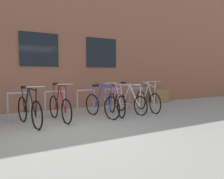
{
  "coord_description": "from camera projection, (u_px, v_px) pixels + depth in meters",
  "views": [
    {
      "loc": [
        -1.36,
        -4.49,
        1.33
      ],
      "look_at": [
        2.0,
        1.6,
        0.8
      ],
      "focal_mm": 33.88,
      "sensor_mm": 36.0,
      "label": 1
    }
  ],
  "objects": [
    {
      "name": "ground_plane",
      "position": [
        68.0,
        133.0,
        4.68
      ],
      "size": [
        42.0,
        42.0,
        0.0
      ],
      "primitive_type": "plane",
      "color": "gray"
    },
    {
      "name": "bicycle_pink",
      "position": [
        116.0,
        103.0,
        6.78
      ],
      "size": [
        0.5,
        1.64,
        1.03
      ],
      "color": "black",
      "rests_on": "ground"
    },
    {
      "name": "bicycle_blue",
      "position": [
        102.0,
        105.0,
        6.43
      ],
      "size": [
        0.51,
        1.62,
        1.08
      ],
      "color": "black",
      "rests_on": "ground"
    },
    {
      "name": "bicycle_maroon",
      "position": [
        60.0,
        107.0,
        5.95
      ],
      "size": [
        0.44,
        1.65,
        1.07
      ],
      "color": "black",
      "rests_on": "ground"
    },
    {
      "name": "planter_box",
      "position": [
        160.0,
        96.0,
        9.64
      ],
      "size": [
        0.7,
        0.44,
        0.6
      ],
      "primitive_type": "cube",
      "color": "olive",
      "rests_on": "ground"
    },
    {
      "name": "bicycle_black",
      "position": [
        29.0,
        110.0,
        5.41
      ],
      "size": [
        0.5,
        1.76,
        1.04
      ],
      "color": "black",
      "rests_on": "ground"
    },
    {
      "name": "storefront_building",
      "position": [
        25.0,
        43.0,
        10.74
      ],
      "size": [
        28.0,
        8.03,
        5.77
      ],
      "color": "brown",
      "rests_on": "ground"
    },
    {
      "name": "bike_rack",
      "position": [
        55.0,
        101.0,
        6.39
      ],
      "size": [
        6.63,
        0.05,
        0.8
      ],
      "color": "gray",
      "rests_on": "ground"
    },
    {
      "name": "bicycle_silver",
      "position": [
        147.0,
        100.0,
        7.42
      ],
      "size": [
        0.44,
        1.67,
        1.1
      ],
      "color": "black",
      "rests_on": "ground"
    },
    {
      "name": "bicycle_white",
      "position": [
        130.0,
        102.0,
        7.13
      ],
      "size": [
        0.44,
        1.71,
        1.05
      ],
      "color": "black",
      "rests_on": "ground"
    }
  ]
}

